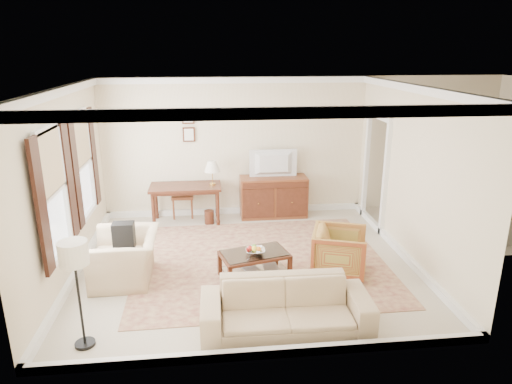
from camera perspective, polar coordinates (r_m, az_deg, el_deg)
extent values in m
cube|color=beige|center=(7.74, -1.24, -8.87)|extent=(5.50, 5.00, 0.01)
cube|color=white|center=(6.96, -1.40, 13.07)|extent=(5.50, 5.00, 0.01)
cube|color=#F0E3C3|center=(9.63, -2.63, 5.58)|extent=(5.50, 0.01, 2.90)
cube|color=#F0E3C3|center=(4.87, 1.29, -6.57)|extent=(5.50, 0.01, 2.90)
cube|color=#F0E3C3|center=(7.50, -22.73, 0.76)|extent=(0.01, 5.00, 2.90)
cube|color=#F0E3C3|center=(7.93, 18.91, 2.03)|extent=(0.01, 5.00, 2.90)
cube|color=beige|center=(10.01, 23.19, -4.06)|extent=(3.00, 2.70, 0.01)
cube|color=maroon|center=(7.79, 0.57, -8.65)|extent=(4.17, 3.59, 0.01)
cube|color=#4F2416|center=(9.35, -8.81, 0.65)|extent=(1.43, 0.72, 0.05)
cylinder|color=#4F2416|center=(9.26, -12.71, -2.31)|extent=(0.07, 0.07, 0.73)
cylinder|color=#4F2416|center=(9.20, -4.80, -2.06)|extent=(0.07, 0.07, 0.73)
cylinder|color=#4F2416|center=(9.79, -12.38, -1.21)|extent=(0.07, 0.07, 0.73)
cylinder|color=#4F2416|center=(9.73, -4.90, -0.97)|extent=(0.07, 0.07, 0.73)
cube|color=brown|center=(9.69, 2.18, -0.58)|extent=(1.40, 0.54, 0.86)
imported|color=black|center=(9.43, 2.26, 4.62)|extent=(0.95, 0.54, 0.12)
cube|color=#4F2416|center=(7.11, -0.20, -7.84)|extent=(1.14, 0.84, 0.04)
cube|color=silver|center=(7.09, -0.20, -7.59)|extent=(1.07, 0.76, 0.01)
cube|color=silver|center=(7.22, -0.20, -9.63)|extent=(1.04, 0.74, 0.02)
cube|color=#4F2416|center=(6.83, -3.25, -10.84)|extent=(0.07, 0.07, 0.40)
cube|color=#4F2416|center=(7.14, 4.25, -9.53)|extent=(0.07, 0.07, 0.40)
cube|color=#4F2416|center=(7.29, -4.55, -8.94)|extent=(0.07, 0.07, 0.40)
cube|color=#4F2416|center=(7.58, 2.52, -7.81)|extent=(0.07, 0.07, 0.40)
imported|color=silver|center=(7.03, -0.09, -7.31)|extent=(0.42, 0.42, 0.10)
imported|color=brown|center=(7.15, -1.53, -9.70)|extent=(0.27, 0.16, 0.38)
imported|color=brown|center=(7.24, 0.98, -9.34)|extent=(0.28, 0.04, 0.38)
imported|color=#974221|center=(7.34, 10.39, -7.11)|extent=(0.98, 1.01, 0.83)
imported|color=tan|center=(7.31, -16.10, -6.98)|extent=(0.74, 1.13, 0.99)
cube|color=black|center=(7.27, -16.22, -5.00)|extent=(0.27, 0.35, 0.40)
imported|color=tan|center=(5.91, 3.77, -13.20)|extent=(2.16, 0.67, 0.84)
cylinder|color=black|center=(6.18, -20.57, -17.32)|extent=(0.24, 0.24, 0.04)
cylinder|color=black|center=(5.89, -21.17, -12.76)|extent=(0.03, 0.03, 1.14)
cylinder|color=silver|center=(5.61, -21.88, -7.10)|extent=(0.34, 0.34, 0.28)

